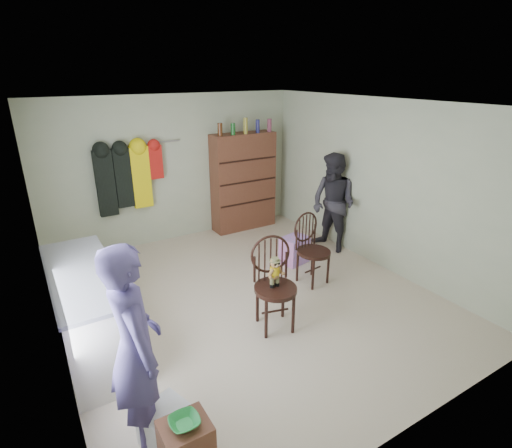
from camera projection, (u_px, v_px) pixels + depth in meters
ground_plane at (248, 298)px, 5.33m from camera, size 5.00×5.00×0.00m
room_walls at (226, 175)px, 5.19m from camera, size 5.00×5.00×5.00m
counter at (88, 311)px, 4.22m from camera, size 0.64×1.86×0.94m
bowl at (184, 422)px, 2.82m from camera, size 0.22×0.22×0.05m
plastic_tub at (167, 426)px, 3.22m from camera, size 0.44×0.43×0.34m
chair_front at (274, 279)px, 4.57m from camera, size 0.60×0.60×1.10m
chair_far at (311, 246)px, 5.59m from camera, size 0.50×0.50×1.02m
striped_bag at (294, 250)px, 6.27m from camera, size 0.46×0.39×0.43m
person_left at (135, 348)px, 3.04m from camera, size 0.42×0.64×1.74m
person_right at (333, 203)px, 6.52m from camera, size 0.73×0.88×1.63m
dresser at (243, 181)px, 7.44m from camera, size 1.20×0.39×2.08m
coat_rack at (128, 177)px, 6.38m from camera, size 1.42×0.12×1.09m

